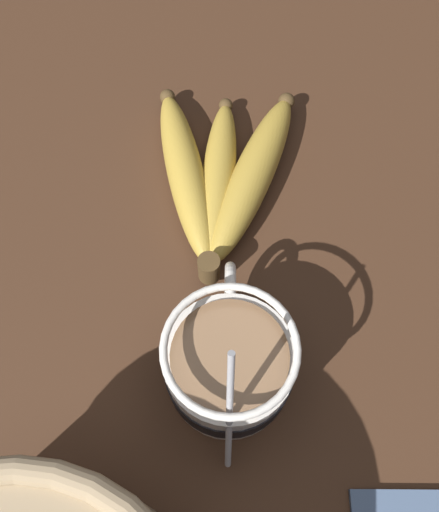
# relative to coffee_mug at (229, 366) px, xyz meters

# --- Properties ---
(table) EXTENTS (0.97, 0.97, 0.03)m
(table) POSITION_rel_coffee_mug_xyz_m (0.05, 0.03, -0.05)
(table) COLOR #422819
(table) RESTS_ON ground
(coffee_mug) EXTENTS (0.16, 0.10, 0.15)m
(coffee_mug) POSITION_rel_coffee_mug_xyz_m (0.00, 0.00, 0.00)
(coffee_mug) COLOR white
(coffee_mug) RESTS_ON table
(banana_bunch) EXTENTS (0.22, 0.16, 0.04)m
(banana_bunch) POSITION_rel_coffee_mug_xyz_m (0.19, 0.01, -0.02)
(banana_bunch) COLOR #4C381E
(banana_bunch) RESTS_ON table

